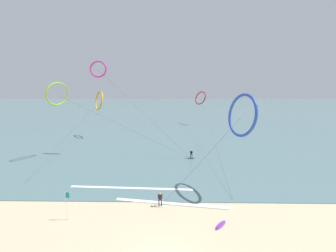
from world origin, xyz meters
TOP-DOWN VIEW (x-y plane):
  - sea_water at (0.00, 108.65)m, footprint 400.00×200.00m
  - surfer_ivory at (-0.64, 7.83)m, footprint 1.40×0.61m
  - surfer_navy at (4.42, 23.64)m, footprint 1.40×0.59m
  - kite_magenta at (-13.19, 26.33)m, footprint 19.27×3.17m
  - kite_lime at (-19.97, 23.62)m, footprint 26.01×4.36m
  - kite_amber at (-18.50, 40.54)m, footprint 4.37×30.27m
  - kite_crimson at (10.86, 59.40)m, footprint 5.15×53.36m
  - kite_cobalt at (9.11, 11.13)m, footprint 11.08×6.01m
  - surfboard_spare at (5.52, 4.62)m, footprint 1.65×1.77m
  - beach_flag at (-10.02, 5.27)m, footprint 0.47×0.10m
  - wave_crest_near at (0.57, 8.31)m, footprint 13.26×2.20m
  - wave_crest_mid at (-4.79, 11.91)m, footprint 16.62×1.18m

SIDE VIEW (x-z plane):
  - sea_water at x=0.00m, z-range 0.00..0.08m
  - surfboard_spare at x=5.52m, z-range -0.06..0.14m
  - wave_crest_near at x=0.57m, z-range 0.00..0.12m
  - wave_crest_mid at x=-4.79m, z-range 0.00..0.12m
  - surfer_ivory at x=-0.64m, z-range -0.11..1.59m
  - surfer_navy at x=4.42m, z-range -0.03..1.67m
  - beach_flag at x=-10.02m, z-range 0.50..3.64m
  - kite_crimson at x=10.86m, z-range 3.57..15.48m
  - kite_amber at x=-18.50m, z-range 3.64..16.06m
  - kite_cobalt at x=9.11m, z-range 3.74..16.55m
  - kite_lime at x=-19.97m, z-range 5.01..19.38m
  - kite_magenta at x=-13.19m, z-range 7.54..25.92m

